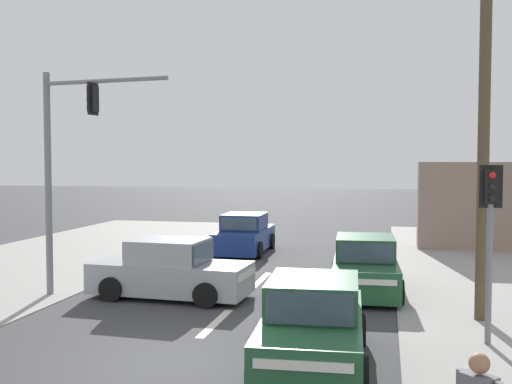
{
  "coord_description": "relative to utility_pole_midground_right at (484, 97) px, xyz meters",
  "views": [
    {
      "loc": [
        3.72,
        -9.75,
        3.63
      ],
      "look_at": [
        0.72,
        4.0,
        2.91
      ],
      "focal_mm": 42.0,
      "sensor_mm": 36.0,
      "label": 1
    }
  ],
  "objects": [
    {
      "name": "sedan_receding_far",
      "position": [
        -7.72,
        0.7,
        -4.36
      ],
      "size": [
        4.32,
        2.08,
        1.56
      ],
      "color": "#A3A8AD",
      "rests_on": "ground"
    },
    {
      "name": "lane_dash_mid",
      "position": [
        -5.84,
        -1.49,
        -5.06
      ],
      "size": [
        0.2,
        2.4,
        0.01
      ],
      "primitive_type": "cube",
      "color": "silver",
      "rests_on": "ground"
    },
    {
      "name": "utility_pole_midground_right",
      "position": [
        0.0,
        0.0,
        0.0
      ],
      "size": [
        1.8,
        0.26,
        9.64
      ],
      "color": "brown",
      "rests_on": "ground"
    },
    {
      "name": "sedan_oncoming_mid",
      "position": [
        -2.67,
        2.4,
        -4.36
      ],
      "size": [
        2.05,
        4.31,
        1.56
      ],
      "color": "#235633",
      "rests_on": "ground"
    },
    {
      "name": "sedan_kerbside_parked",
      "position": [
        -7.6,
        8.72,
        -4.36
      ],
      "size": [
        1.92,
        4.25,
        1.56
      ],
      "color": "navy",
      "rests_on": "ground"
    },
    {
      "name": "sedan_oncoming_near",
      "position": [
        -3.37,
        -3.8,
        -4.36
      ],
      "size": [
        2.05,
        4.31,
        1.56
      ],
      "color": "#235633",
      "rests_on": "ground"
    },
    {
      "name": "ground_plane",
      "position": [
        -5.84,
        -4.49,
        -5.06
      ],
      "size": [
        140.0,
        140.0,
        0.0
      ],
      "primitive_type": "plane",
      "color": "#3A3A3D"
    },
    {
      "name": "traffic_signal_mast",
      "position": [
        -10.5,
        0.24,
        -1.23
      ],
      "size": [
        3.67,
        0.55,
        6.0
      ],
      "color": "slate",
      "rests_on": "ground"
    },
    {
      "name": "pedestal_signal_right_kerb",
      "position": [
        -0.13,
        -1.9,
        -2.64
      ],
      "size": [
        0.44,
        0.29,
        3.56
      ],
      "color": "slate",
      "rests_on": "ground"
    },
    {
      "name": "lane_dash_far",
      "position": [
        -5.84,
        3.51,
        -5.06
      ],
      "size": [
        0.2,
        2.4,
        0.01
      ],
      "primitive_type": "cube",
      "color": "silver",
      "rests_on": "ground"
    }
  ]
}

